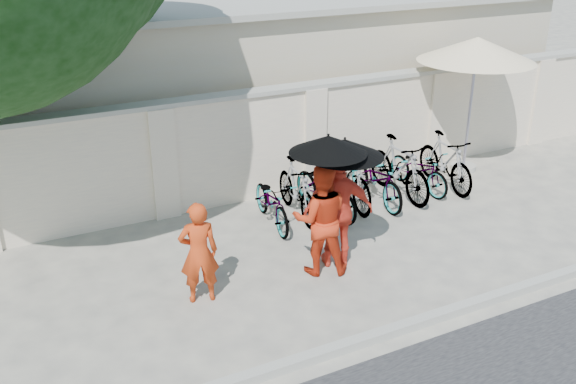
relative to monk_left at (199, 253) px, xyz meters
name	(u,v)px	position (x,y,z in m)	size (l,w,h in m)	color
ground	(296,283)	(1.40, -0.21, -0.75)	(80.00, 80.00, 0.00)	#B6B099
kerb	(359,342)	(1.40, -1.91, -0.69)	(40.00, 0.16, 0.12)	#A0A096
compound_wall	(265,145)	(2.40, 2.99, 0.25)	(20.00, 0.30, 2.00)	#F2E1C0
building_behind	(235,69)	(3.40, 6.79, 0.85)	(14.00, 6.00, 3.20)	#BFB6A2
monk_left	(199,253)	(0.00, 0.00, 0.00)	(0.54, 0.36, 1.49)	red
monk_center	(321,219)	(1.88, -0.06, 0.12)	(0.85, 0.66, 1.74)	red
parasol_center	(328,144)	(1.93, -0.14, 1.30)	(1.11, 1.11, 1.19)	black
monk_right	(338,211)	(2.22, 0.01, 0.15)	(1.05, 0.44, 1.80)	red
parasol_right	(345,148)	(2.24, -0.07, 1.18)	(1.15, 1.15, 1.04)	black
patio_umbrella	(477,51)	(6.73, 2.26, 1.78)	(2.51, 2.51, 2.80)	#A0A096
bike_0	(272,202)	(1.93, 1.71, -0.32)	(0.57, 1.63, 0.86)	#9D9AB1
bike_1	(297,189)	(2.47, 1.82, -0.22)	(0.49, 1.73, 1.04)	#9D9AB1
bike_2	(326,189)	(3.01, 1.72, -0.28)	(0.62, 1.79, 0.94)	#9D9AB1
bike_3	(348,176)	(3.55, 1.85, -0.17)	(0.54, 1.92, 1.15)	#9D9AB1
bike_4	(377,178)	(4.09, 1.70, -0.26)	(0.64, 1.84, 0.96)	#9D9AB1
bike_5	(399,168)	(4.63, 1.74, -0.17)	(0.54, 1.91, 1.15)	#9D9AB1
bike_6	(419,169)	(5.17, 1.82, -0.32)	(0.57, 1.62, 0.85)	#9D9AB1
bike_7	(445,161)	(5.71, 1.70, -0.21)	(0.51, 1.80, 1.08)	#9D9AB1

